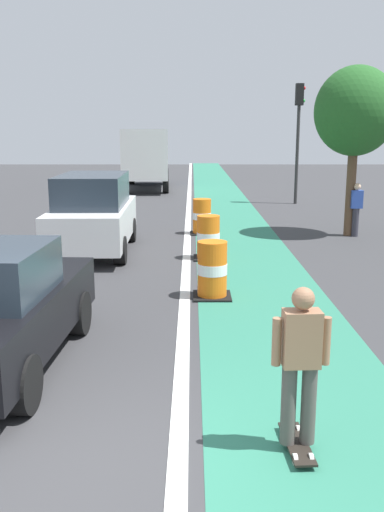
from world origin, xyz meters
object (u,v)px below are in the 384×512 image
at_px(traffic_barrel_back, 204,217).
at_px(traffic_light_corner, 301,122).
at_px(skateboarder_on_lane, 302,365).
at_px(delivery_truck_down_block, 149,155).
at_px(traffic_barrel_front, 214,270).
at_px(parked_suv_second, 96,213).
at_px(street_tree_sidewalk, 358,112).
at_px(pedestrian_crossing, 359,208).
at_px(traffic_barrel_mid, 211,238).

bearing_deg(traffic_barrel_back, traffic_light_corner, 60.34).
xyz_separation_m(skateboarder_on_lane, delivery_truck_down_block, (-3.53, 26.11, 0.94)).
distance_m(traffic_barrel_front, traffic_barrel_back, 6.83).
height_order(parked_suv_second, street_tree_sidewalk, street_tree_sidewalk).
xyz_separation_m(parked_suv_second, traffic_barrel_front, (2.96, -4.15, -0.50)).
height_order(traffic_barrel_back, pedestrian_crossing, pedestrian_crossing).
height_order(traffic_barrel_mid, pedestrian_crossing, pedestrian_crossing).
xyz_separation_m(traffic_light_corner, pedestrian_crossing, (0.37, -7.91, -2.64)).
bearing_deg(traffic_barrel_back, delivery_truck_down_block, 101.27).
height_order(traffic_barrel_mid, traffic_barrel_back, same).
bearing_deg(traffic_barrel_back, skateboarder_on_lane, -86.50).
height_order(skateboarder_on_lane, traffic_barrel_back, skateboarder_on_lane).
height_order(delivery_truck_down_block, street_tree_sidewalk, street_tree_sidewalk).
height_order(traffic_light_corner, street_tree_sidewalk, traffic_light_corner).
bearing_deg(street_tree_sidewalk, traffic_barrel_mid, -143.60).
bearing_deg(street_tree_sidewalk, parked_suv_second, -161.84).
xyz_separation_m(traffic_barrel_front, traffic_barrel_back, (-0.08, 6.83, 0.00)).
bearing_deg(traffic_barrel_back, parked_suv_second, -137.08).
relative_size(traffic_barrel_mid, traffic_light_corner, 0.21).
relative_size(skateboarder_on_lane, traffic_light_corner, 0.33).
height_order(traffic_barrel_front, traffic_barrel_back, same).
relative_size(traffic_barrel_front, street_tree_sidewalk, 0.22).
height_order(parked_suv_second, traffic_light_corner, traffic_light_corner).
bearing_deg(traffic_barrel_mid, traffic_light_corner, 69.23).
bearing_deg(traffic_light_corner, traffic_barrel_front, -106.29).
height_order(skateboarder_on_lane, traffic_light_corner, traffic_light_corner).
relative_size(delivery_truck_down_block, street_tree_sidewalk, 1.54).
distance_m(delivery_truck_down_block, pedestrian_crossing, 16.24).
relative_size(parked_suv_second, traffic_barrel_mid, 4.25).
bearing_deg(street_tree_sidewalk, traffic_barrel_front, -123.84).
bearing_deg(parked_suv_second, traffic_light_corner, 54.90).
bearing_deg(parked_suv_second, delivery_truck_down_block, 89.69).
bearing_deg(parked_suv_second, traffic_barrel_back, 42.92).
bearing_deg(traffic_light_corner, delivery_truck_down_block, 137.33).
distance_m(traffic_barrel_front, delivery_truck_down_block, 21.05).
distance_m(traffic_barrel_mid, traffic_barrel_back, 3.50).
bearing_deg(street_tree_sidewalk, delivery_truck_down_block, 117.03).
bearing_deg(traffic_barrel_back, traffic_barrel_mid, -88.39).
height_order(traffic_barrel_front, delivery_truck_down_block, delivery_truck_down_block).
xyz_separation_m(skateboarder_on_lane, traffic_light_corner, (3.52, 19.62, 2.59)).
distance_m(traffic_barrel_front, pedestrian_crossing, 7.87).
bearing_deg(traffic_barrel_back, pedestrian_crossing, -5.22).
distance_m(traffic_barrel_mid, delivery_truck_down_block, 17.76).
relative_size(traffic_barrel_mid, street_tree_sidewalk, 0.22).
xyz_separation_m(traffic_light_corner, street_tree_sidewalk, (0.22, -7.75, 0.17)).
relative_size(traffic_barrel_front, traffic_barrel_back, 1.00).
height_order(traffic_barrel_mid, traffic_light_corner, traffic_light_corner).
xyz_separation_m(skateboarder_on_lane, traffic_barrel_mid, (-0.64, 8.64, -0.38)).
distance_m(skateboarder_on_lane, traffic_barrel_front, 5.36).
bearing_deg(pedestrian_crossing, parked_suv_second, -163.31).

